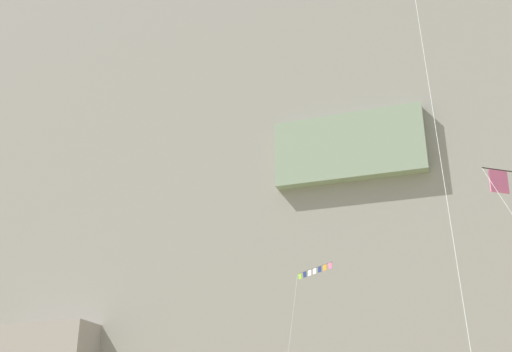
# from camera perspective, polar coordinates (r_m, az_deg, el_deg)

# --- Properties ---
(cliff_face) EXTENTS (180.00, 25.41, 62.12)m
(cliff_face) POSITION_cam_1_polar(r_m,az_deg,el_deg) (70.62, 9.83, 0.59)
(cliff_face) COLOR gray
(cliff_face) RESTS_ON ground
(kite_banner_high_right) EXTENTS (2.94, 6.65, 13.66)m
(kite_banner_high_right) POSITION_cam_1_polar(r_m,az_deg,el_deg) (40.78, 4.90, -9.83)
(kite_banner_high_right) COLOR black
(kite_banner_high_right) RESTS_ON ground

